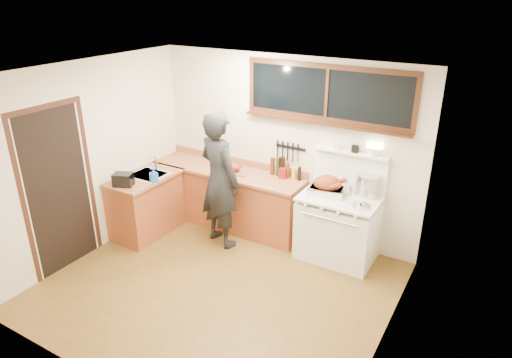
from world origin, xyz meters
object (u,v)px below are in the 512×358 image
Objects in this scene: man at (219,180)px; roast_turkey at (327,186)px; cutting_board at (233,169)px; vintage_stove at (338,226)px.

man is 3.76× the size of roast_turkey.
roast_turkey is at bearing 0.40° from cutting_board.
cutting_board is at bearing -179.78° from vintage_stove.
man reaches higher than vintage_stove.
vintage_stove is at bearing -1.10° from roast_turkey.
cutting_board is 0.92× the size of roast_turkey.
vintage_stove is 1.73m from cutting_board.
vintage_stove reaches higher than cutting_board.
roast_turkey is at bearing 178.90° from vintage_stove.
vintage_stove is 3.10× the size of roast_turkey.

